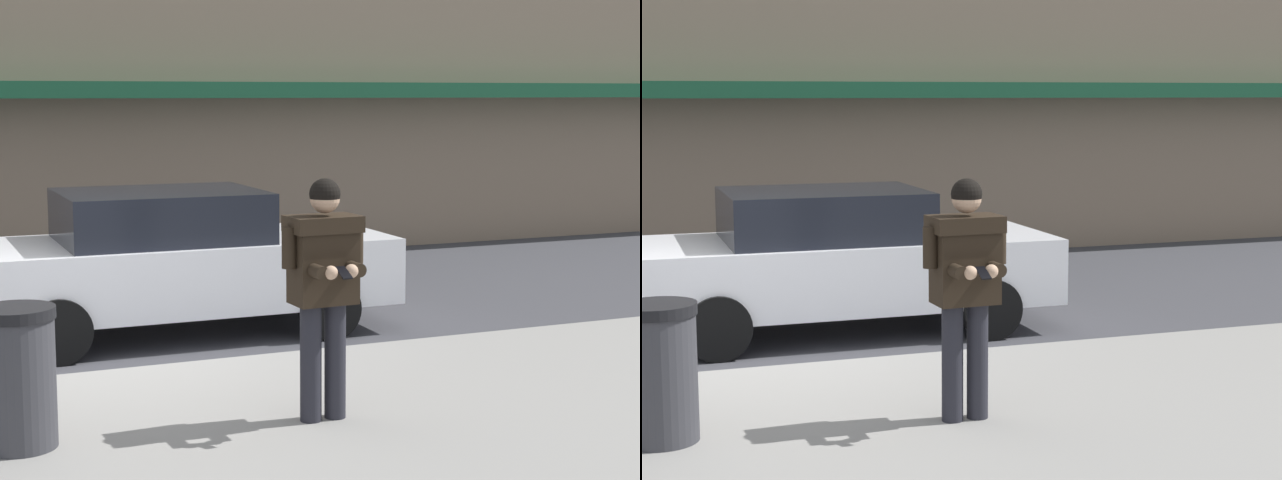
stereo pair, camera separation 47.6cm
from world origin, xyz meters
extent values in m
plane|color=#3D3D42|center=(0.00, 0.00, 0.00)|extent=(80.00, 80.00, 0.00)
cube|color=gray|center=(1.00, -2.85, 0.07)|extent=(32.00, 5.30, 0.14)
cube|color=silver|center=(1.00, 0.05, 0.00)|extent=(28.00, 0.12, 0.01)
cube|color=#195133|center=(1.00, 6.15, 2.60)|extent=(26.60, 0.70, 0.24)
cube|color=silver|center=(1.27, 1.55, 0.67)|extent=(4.51, 1.85, 0.70)
cube|color=black|center=(1.09, 1.55, 1.28)|extent=(2.08, 1.65, 0.52)
cylinder|color=black|center=(2.67, 2.39, 0.32)|extent=(0.64, 0.22, 0.64)
cylinder|color=black|center=(2.65, 0.68, 0.32)|extent=(0.64, 0.22, 0.64)
cylinder|color=black|center=(-0.12, 2.42, 0.32)|extent=(0.64, 0.22, 0.64)
cylinder|color=black|center=(-0.14, 0.70, 0.32)|extent=(0.64, 0.22, 0.64)
cylinder|color=#23232B|center=(1.43, -2.25, 0.58)|extent=(0.16, 0.16, 0.88)
cylinder|color=#23232B|center=(1.23, -2.26, 0.58)|extent=(0.16, 0.16, 0.88)
cube|color=black|center=(1.33, -2.26, 1.34)|extent=(0.47, 0.32, 0.64)
cube|color=black|center=(1.33, -2.26, 1.61)|extent=(0.53, 0.36, 0.12)
cylinder|color=black|center=(1.60, -2.25, 1.45)|extent=(0.11, 0.11, 0.30)
cylinder|color=black|center=(1.48, -2.41, 1.30)|extent=(0.11, 0.30, 0.10)
sphere|color=tan|center=(1.42, -2.55, 1.30)|extent=(0.10, 0.10, 0.10)
cylinder|color=black|center=(1.06, -2.27, 1.45)|extent=(0.11, 0.11, 0.30)
cylinder|color=black|center=(1.19, -2.42, 1.30)|extent=(0.11, 0.30, 0.10)
sphere|color=tan|center=(1.26, -2.56, 1.30)|extent=(0.10, 0.10, 0.10)
cube|color=black|center=(1.34, -2.60, 1.30)|extent=(0.08, 0.14, 0.07)
sphere|color=tan|center=(1.33, -2.29, 1.80)|extent=(0.22, 0.22, 0.22)
sphere|color=black|center=(1.33, -2.29, 1.83)|extent=(0.23, 0.23, 0.23)
cylinder|color=#38383D|center=(-0.84, -2.03, 0.59)|extent=(0.52, 0.52, 0.90)
cylinder|color=black|center=(-0.84, -2.03, 1.08)|extent=(0.55, 0.55, 0.08)
camera|label=1|loc=(-1.69, -9.36, 2.55)|focal=60.00mm
camera|label=2|loc=(-1.25, -9.53, 2.55)|focal=60.00mm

